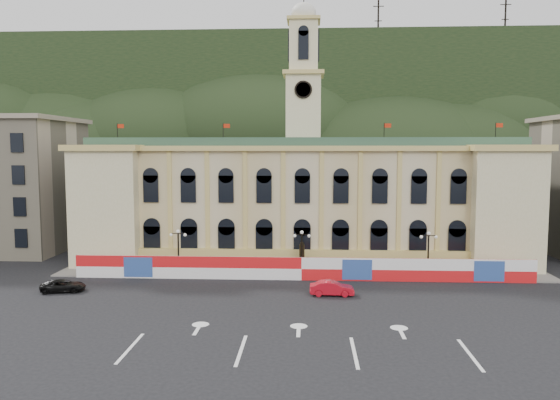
# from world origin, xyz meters

# --- Properties ---
(ground) EXTENTS (260.00, 260.00, 0.00)m
(ground) POSITION_xyz_m (0.00, 0.00, 0.00)
(ground) COLOR black
(ground) RESTS_ON ground
(lane_markings) EXTENTS (26.00, 10.00, 0.02)m
(lane_markings) POSITION_xyz_m (0.00, -5.00, 0.00)
(lane_markings) COLOR white
(lane_markings) RESTS_ON ground
(hill_ridge) EXTENTS (230.00, 80.00, 64.00)m
(hill_ridge) POSITION_xyz_m (0.03, 121.99, 19.48)
(hill_ridge) COLOR black
(hill_ridge) RESTS_ON ground
(city_hall) EXTENTS (56.20, 17.60, 37.10)m
(city_hall) POSITION_xyz_m (0.00, 27.63, 7.85)
(city_hall) COLOR beige
(city_hall) RESTS_ON ground
(hoarding_fence) EXTENTS (50.00, 0.44, 2.50)m
(hoarding_fence) POSITION_xyz_m (0.06, 15.07, 1.25)
(hoarding_fence) COLOR red
(hoarding_fence) RESTS_ON ground
(pavement) EXTENTS (56.00, 5.50, 0.16)m
(pavement) POSITION_xyz_m (0.00, 17.75, 0.08)
(pavement) COLOR slate
(pavement) RESTS_ON ground
(statue) EXTENTS (1.40, 1.40, 3.72)m
(statue) POSITION_xyz_m (0.00, 18.00, 1.19)
(statue) COLOR #595651
(statue) RESTS_ON ground
(lamp_left) EXTENTS (1.96, 0.44, 5.15)m
(lamp_left) POSITION_xyz_m (-14.00, 17.00, 3.07)
(lamp_left) COLOR black
(lamp_left) RESTS_ON ground
(lamp_center) EXTENTS (1.96, 0.44, 5.15)m
(lamp_center) POSITION_xyz_m (0.00, 17.00, 3.07)
(lamp_center) COLOR black
(lamp_center) RESTS_ON ground
(lamp_right) EXTENTS (1.96, 0.44, 5.15)m
(lamp_right) POSITION_xyz_m (14.00, 17.00, 3.07)
(lamp_right) COLOR black
(lamp_right) RESTS_ON ground
(red_sedan) EXTENTS (1.55, 4.33, 1.42)m
(red_sedan) POSITION_xyz_m (3.04, 8.94, 0.71)
(red_sedan) COLOR red
(red_sedan) RESTS_ON ground
(black_suv) EXTENTS (3.56, 5.02, 1.19)m
(black_suv) POSITION_xyz_m (-23.73, 8.89, 0.60)
(black_suv) COLOR black
(black_suv) RESTS_ON ground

